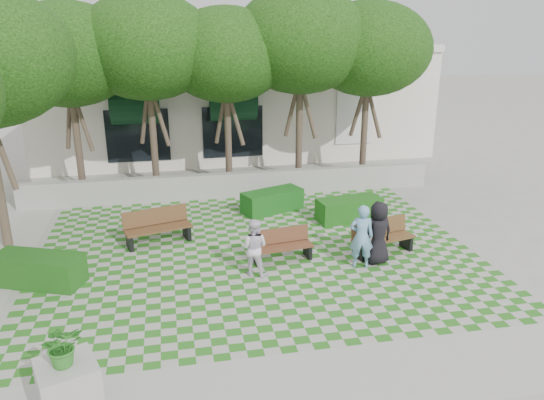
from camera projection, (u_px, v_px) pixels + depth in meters
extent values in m
plane|color=gray|center=(264.00, 270.00, 13.87)|extent=(90.00, 90.00, 0.00)
plane|color=#2B721E|center=(258.00, 254.00, 14.80)|extent=(12.00, 12.00, 0.00)
cube|color=#9E9B93|center=(312.00, 385.00, 9.51)|extent=(16.00, 2.00, 0.01)
cube|color=#9E9B93|center=(234.00, 185.00, 19.48)|extent=(15.00, 0.36, 0.90)
cube|color=#51361C|center=(383.00, 238.00, 14.71)|extent=(1.87, 0.95, 0.06)
cube|color=#51361C|center=(379.00, 226.00, 14.85)|extent=(1.78, 0.54, 0.45)
cube|color=black|center=(359.00, 251.00, 14.47)|extent=(0.21, 0.51, 0.44)
cube|color=black|center=(406.00, 241.00, 15.10)|extent=(0.21, 0.51, 0.44)
cube|color=#55301D|center=(283.00, 247.00, 14.27)|extent=(1.69, 0.72, 0.05)
cube|color=#55301D|center=(280.00, 235.00, 14.40)|extent=(1.64, 0.34, 0.41)
cube|color=black|center=(257.00, 258.00, 14.11)|extent=(0.15, 0.46, 0.40)
cube|color=black|center=(308.00, 250.00, 14.56)|extent=(0.15, 0.46, 0.40)
cube|color=#4F321B|center=(158.00, 228.00, 15.35)|extent=(1.99, 1.08, 0.06)
cube|color=#4F321B|center=(155.00, 216.00, 15.48)|extent=(1.87, 0.65, 0.48)
cube|color=black|center=(130.00, 241.00, 15.06)|extent=(0.25, 0.54, 0.47)
cube|color=black|center=(187.00, 231.00, 15.79)|extent=(0.25, 0.54, 0.47)
cube|color=#184F15|center=(349.00, 209.00, 17.23)|extent=(2.18, 1.11, 0.73)
cube|color=#144D16|center=(272.00, 201.00, 18.01)|extent=(2.23, 1.53, 0.72)
cube|color=#174913|center=(38.00, 270.00, 13.03)|extent=(2.35, 1.62, 0.76)
cube|color=#9E9B93|center=(69.00, 388.00, 8.75)|extent=(1.18, 1.18, 0.92)
imported|color=#2F7B26|center=(62.00, 345.00, 8.48)|extent=(0.80, 0.75, 0.72)
imported|color=#6EA1C9|center=(361.00, 237.00, 13.77)|extent=(0.71, 0.54, 1.74)
imported|color=black|center=(378.00, 233.00, 14.01)|extent=(0.94, 0.72, 1.72)
imported|color=white|center=(254.00, 247.00, 13.40)|extent=(0.91, 0.84, 1.51)
cylinder|color=#47382B|center=(78.00, 146.00, 19.32)|extent=(0.26, 0.26, 3.64)
ellipsoid|color=#1E4C11|center=(67.00, 54.00, 18.26)|extent=(4.80, 4.80, 3.60)
cylinder|color=#47382B|center=(154.00, 141.00, 19.79)|extent=(0.26, 0.26, 3.81)
ellipsoid|color=#1E4C11|center=(147.00, 46.00, 18.69)|extent=(5.00, 5.00, 3.75)
cylinder|color=#47382B|center=(228.00, 141.00, 20.34)|extent=(0.26, 0.26, 3.58)
ellipsoid|color=#1E4C11|center=(226.00, 55.00, 19.30)|extent=(4.60, 4.60, 3.45)
cylinder|color=#47382B|center=(299.00, 134.00, 20.80)|extent=(0.26, 0.26, 3.92)
ellipsoid|color=#1E4C11|center=(301.00, 41.00, 19.67)|extent=(5.20, 5.20, 3.90)
cylinder|color=#47382B|center=(364.00, 134.00, 21.34)|extent=(0.26, 0.26, 3.70)
ellipsoid|color=#1E4C11|center=(369.00, 49.00, 20.27)|extent=(4.80, 4.80, 3.60)
cube|color=silver|center=(232.00, 98.00, 26.42)|extent=(18.00, 8.00, 5.00)
cube|color=white|center=(243.00, 50.00, 21.90)|extent=(18.00, 0.30, 0.30)
cube|color=black|center=(355.00, 114.00, 23.71)|extent=(1.40, 0.10, 2.40)
cylinder|color=#0E331A|center=(135.00, 102.00, 21.70)|extent=(3.00, 1.80, 1.80)
cube|color=black|center=(138.00, 136.00, 22.15)|extent=(2.60, 0.08, 2.20)
cylinder|color=#0E331A|center=(232.00, 99.00, 22.44)|extent=(3.00, 1.80, 1.80)
cube|color=black|center=(233.00, 132.00, 22.89)|extent=(2.60, 0.08, 2.20)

